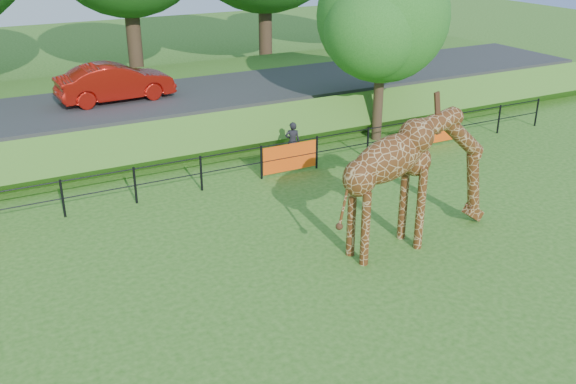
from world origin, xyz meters
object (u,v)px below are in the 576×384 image
Objects in this scene: giraffe at (418,179)px; visitor at (293,142)px; car_red at (115,82)px; tree_east at (384,21)px.

visitor is at bearing 85.89° from giraffe.
visitor is (0.07, 6.61, -1.01)m from giraffe.
car_red is 0.61× the size of tree_east.
tree_east reaches higher than car_red.
visitor is at bearing -142.59° from car_red.
giraffe reaches higher than visitor.
car_red is 3.03× the size of visitor.
giraffe is at bearing -119.05° from tree_east.
giraffe is 8.70m from tree_east.
car_red is (-4.43, 11.84, 0.40)m from giraffe.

